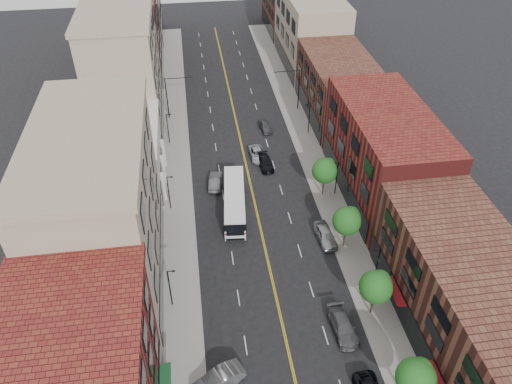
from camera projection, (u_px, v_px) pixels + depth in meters
name	position (u px, v px, depth m)	size (l,w,h in m)	color
ground	(290.00, 358.00, 47.54)	(220.00, 220.00, 0.00)	black
sidewalk_left	(177.00, 161.00, 73.68)	(4.00, 110.00, 0.15)	gray
sidewalk_right	(309.00, 150.00, 75.95)	(4.00, 110.00, 0.15)	gray
bldg_l_tanoffice	(103.00, 215.00, 50.22)	(10.00, 22.00, 18.00)	gray
bldg_l_white	(123.00, 158.00, 67.35)	(10.00, 14.00, 8.00)	silver
bldg_l_far_a	(124.00, 70.00, 77.55)	(10.00, 20.00, 18.00)	gray
bldg_l_far_b	(132.00, 34.00, 94.08)	(10.00, 20.00, 15.00)	#552B22
bldg_r_near	(471.00, 303.00, 46.40)	(10.00, 26.00, 10.00)	#552B22
bldg_r_mid	(384.00, 153.00, 64.52)	(10.00, 22.00, 12.00)	maroon
bldg_r_far_a	(339.00, 88.00, 81.53)	(10.00, 20.00, 10.00)	#552B22
bldg_r_far_b	(310.00, 31.00, 96.69)	(10.00, 22.00, 14.00)	gray
bldg_r_far_c	(290.00, 6.00, 113.23)	(10.00, 18.00, 11.00)	#552B22
tree_r_0	(417.00, 376.00, 41.44)	(3.40, 3.40, 5.59)	black
tree_r_1	(377.00, 286.00, 49.25)	(3.40, 3.40, 5.59)	black
tree_r_2	(348.00, 220.00, 57.06)	(3.40, 3.40, 5.59)	black
tree_r_3	(326.00, 170.00, 64.86)	(3.40, 3.40, 5.59)	black
lamp_l_1	(170.00, 286.00, 50.72)	(0.81, 0.55, 5.05)	black
lamp_l_2	(169.00, 191.00, 63.21)	(0.81, 0.55, 5.05)	black
lamp_l_3	(168.00, 127.00, 75.69)	(0.81, 0.55, 5.05)	black
lamp_r_1	(377.00, 264.00, 53.21)	(0.81, 0.55, 5.05)	black
lamp_r_2	(336.00, 176.00, 65.70)	(0.81, 0.55, 5.05)	black
lamp_r_3	(309.00, 117.00, 78.19)	(0.81, 0.55, 5.05)	black
signal_mast_left	(171.00, 93.00, 80.99)	(4.49, 0.18, 7.20)	black
signal_mast_right	(295.00, 85.00, 83.32)	(4.49, 0.18, 7.20)	black
city_bus	(234.00, 200.00, 63.62)	(3.67, 11.91, 3.02)	white
car_angle_b	(218.00, 380.00, 44.81)	(1.74, 5.00, 1.65)	#A9ACB0
car_parked_mid	(343.00, 326.00, 49.50)	(2.09, 5.14, 1.49)	#505055
car_parked_far	(325.00, 235.00, 59.86)	(1.95, 4.85, 1.65)	#A4A6AC
car_lane_behind	(215.00, 181.00, 68.57)	(1.61, 4.61, 1.52)	#525257
car_lane_a	(266.00, 163.00, 72.22)	(1.82, 4.47, 1.30)	black
car_lane_b	(257.00, 154.00, 74.09)	(2.17, 4.71, 1.31)	#BABDC3
car_lane_c	(265.00, 126.00, 80.42)	(1.54, 3.82, 1.30)	#46464A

